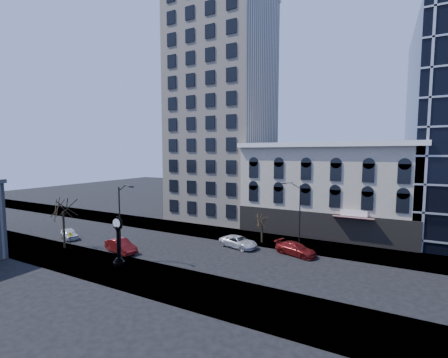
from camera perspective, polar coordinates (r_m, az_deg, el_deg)
The scene contains 15 objects.
ground at distance 35.22m, azimuth -6.08°, elevation -13.45°, with size 160.00×160.00×0.00m, color black.
sidewalk_far at distance 41.80m, azimuth 0.12°, elevation -10.38°, with size 160.00×6.00×0.12m, color #9A998C.
sidewalk_near at distance 29.31m, azimuth -15.23°, elevation -17.34°, with size 160.00×6.00×0.12m, color #9A998C.
cream_tower at distance 53.45m, azimuth -0.29°, elevation 13.77°, with size 15.90×15.40×42.50m.
victorian_row at distance 44.43m, azimuth 18.90°, elevation -1.93°, with size 22.60×11.19×12.50m.
street_clock at distance 31.79m, azimuth -19.48°, elevation -11.35°, with size 1.11×1.11×4.88m.
street_lamp_near at distance 31.67m, azimuth -18.69°, elevation -4.25°, with size 2.08×0.43×8.02m.
street_lamp_far at distance 35.15m, azimuth 13.38°, elevation -3.54°, with size 2.02×0.32×7.79m.
bare_tree_near at distance 39.15m, azimuth -28.37°, elevation -4.12°, with size 4.02×4.02×6.90m.
bare_tree_far at distance 37.28m, azimuth 7.27°, elevation -7.34°, with size 2.38×2.38×4.09m.
warning_sign at distance 38.79m, azimuth -27.23°, elevation -9.86°, with size 0.68×0.10×2.08m.
car_near_a at distance 44.39m, azimuth -27.37°, elevation -9.25°, with size 1.52×3.79×1.29m, color silver.
car_near_b at distance 36.20m, azimuth -19.07°, elevation -11.95°, with size 1.58×4.52×1.49m, color maroon.
car_far_a at distance 36.13m, azimuth 2.77°, elevation -11.86°, with size 2.17×4.71×1.31m, color silver.
car_far_b at distance 34.43m, azimuth 13.50°, elevation -12.81°, with size 1.90×4.67×1.36m, color maroon.
Camera 1 is at (18.66, -27.75, 11.05)m, focal length 24.00 mm.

